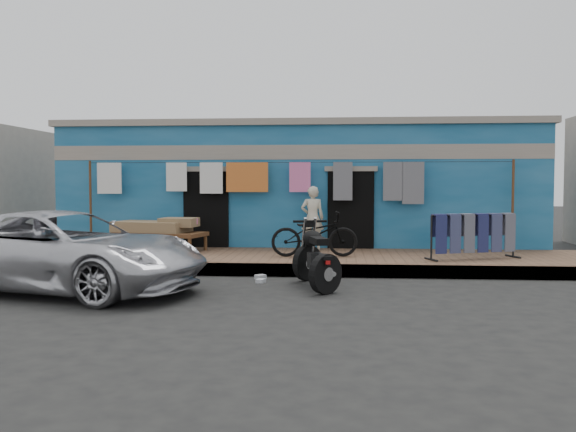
{
  "coord_description": "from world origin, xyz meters",
  "views": [
    {
      "loc": [
        0.98,
        -10.09,
        1.79
      ],
      "look_at": [
        0.0,
        2.0,
        1.15
      ],
      "focal_mm": 38.0,
      "sensor_mm": 36.0,
      "label": 1
    }
  ],
  "objects_px": {
    "car": "(64,250)",
    "charpoy": "(160,235)",
    "bicycle": "(314,229)",
    "jeans_rack": "(473,236)",
    "seated_person": "(312,218)",
    "motorcycle": "(316,254)"
  },
  "relations": [
    {
      "from": "car",
      "to": "charpoy",
      "type": "height_order",
      "value": "car"
    },
    {
      "from": "bicycle",
      "to": "jeans_rack",
      "type": "relative_size",
      "value": 0.9
    },
    {
      "from": "car",
      "to": "jeans_rack",
      "type": "xyz_separation_m",
      "value": [
        7.32,
        2.98,
        0.04
      ]
    },
    {
      "from": "car",
      "to": "charpoy",
      "type": "distance_m",
      "value": 4.0
    },
    {
      "from": "seated_person",
      "to": "bicycle",
      "type": "xyz_separation_m",
      "value": [
        0.1,
        -1.4,
        -0.16
      ]
    },
    {
      "from": "seated_person",
      "to": "charpoy",
      "type": "relative_size",
      "value": 0.63
    },
    {
      "from": "bicycle",
      "to": "car",
      "type": "bearing_deg",
      "value": 121.67
    },
    {
      "from": "bicycle",
      "to": "motorcycle",
      "type": "height_order",
      "value": "bicycle"
    },
    {
      "from": "bicycle",
      "to": "motorcycle",
      "type": "relative_size",
      "value": 0.98
    },
    {
      "from": "charpoy",
      "to": "jeans_rack",
      "type": "bearing_deg",
      "value": -8.27
    },
    {
      "from": "jeans_rack",
      "to": "car",
      "type": "bearing_deg",
      "value": -157.88
    },
    {
      "from": "seated_person",
      "to": "jeans_rack",
      "type": "bearing_deg",
      "value": 149.74
    },
    {
      "from": "motorcycle",
      "to": "charpoy",
      "type": "bearing_deg",
      "value": 124.12
    },
    {
      "from": "seated_person",
      "to": "jeans_rack",
      "type": "distance_m",
      "value": 3.71
    },
    {
      "from": "bicycle",
      "to": "jeans_rack",
      "type": "distance_m",
      "value": 3.27
    },
    {
      "from": "car",
      "to": "jeans_rack",
      "type": "distance_m",
      "value": 7.91
    },
    {
      "from": "charpoy",
      "to": "motorcycle",
      "type": "bearing_deg",
      "value": -40.9
    },
    {
      "from": "motorcycle",
      "to": "bicycle",
      "type": "bearing_deg",
      "value": 77.81
    },
    {
      "from": "motorcycle",
      "to": "jeans_rack",
      "type": "bearing_deg",
      "value": 20.08
    },
    {
      "from": "jeans_rack",
      "to": "seated_person",
      "type": "bearing_deg",
      "value": 155.49
    },
    {
      "from": "motorcycle",
      "to": "jeans_rack",
      "type": "xyz_separation_m",
      "value": [
        3.15,
        2.21,
        0.16
      ]
    },
    {
      "from": "seated_person",
      "to": "jeans_rack",
      "type": "xyz_separation_m",
      "value": [
        3.37,
        -1.54,
        -0.26
      ]
    }
  ]
}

